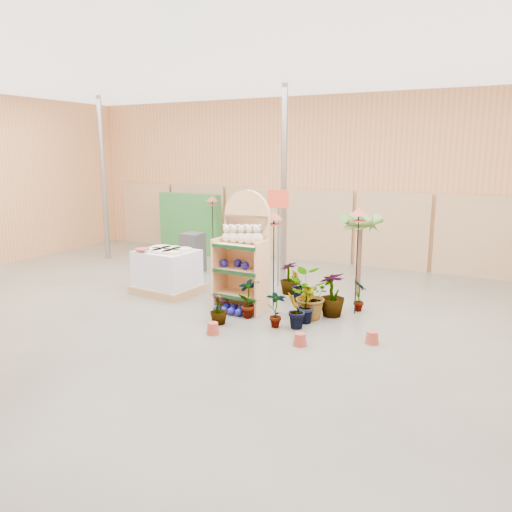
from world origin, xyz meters
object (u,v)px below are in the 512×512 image
(display_shelf, at_px, (245,255))
(potted_plant_2, at_px, (308,295))
(pallet_stack, at_px, (167,271))
(bird_table_front, at_px, (274,219))

(display_shelf, xyz_separation_m, potted_plant_2, (1.33, -0.03, -0.61))
(pallet_stack, distance_m, bird_table_front, 2.81)
(display_shelf, height_order, potted_plant_2, display_shelf)
(bird_table_front, relative_size, potted_plant_2, 2.12)
(bird_table_front, bearing_deg, pallet_stack, -177.63)
(display_shelf, bearing_deg, bird_table_front, 34.12)
(potted_plant_2, bearing_deg, display_shelf, 178.51)
(display_shelf, relative_size, pallet_stack, 1.64)
(display_shelf, relative_size, potted_plant_2, 2.59)
(display_shelf, xyz_separation_m, bird_table_front, (0.48, 0.30, 0.70))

